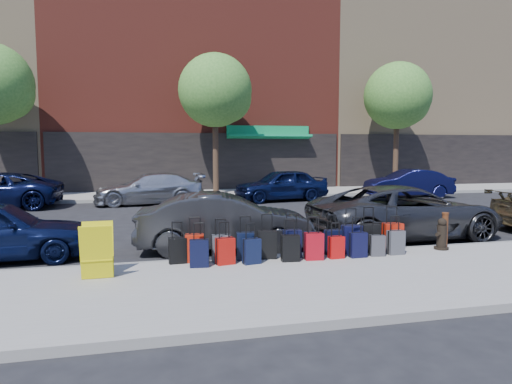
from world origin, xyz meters
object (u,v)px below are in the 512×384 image
object	(u,v)px
tree_center	(218,93)
car_near_2	(405,212)
fire_hydrant	(442,235)
suitcase_front_5	(292,243)
car_far_3	(408,184)
bollard	(445,230)
car_far_2	(281,185)
car_near_1	(225,222)
display_rack	(97,251)
tree_right	(400,98)
car_far_1	(150,189)

from	to	relation	value
tree_center	car_near_2	xyz separation A→B (m)	(3.42, -12.38, -4.65)
fire_hydrant	car_near_2	xyz separation A→B (m)	(0.26, 2.02, 0.26)
car_near_2	fire_hydrant	bearing A→B (deg)	169.66
suitcase_front_5	car_far_3	distance (m)	15.08
fire_hydrant	car_far_3	size ratio (longest dim) A/B	0.17
bollard	car_far_3	size ratio (longest dim) A/B	0.20
suitcase_front_5	car_far_2	xyz separation A→B (m)	(3.20, 11.57, 0.31)
tree_center	car_near_1	size ratio (longest dim) A/B	1.66
display_rack	car_far_2	distance (m)	14.21
car_near_1	car_far_2	world-z (taller)	car_far_2
tree_center	car_near_2	distance (m)	13.66
fire_hydrant	car_near_1	world-z (taller)	car_near_1
tree_right	display_rack	size ratio (longest dim) A/B	7.11
car_far_2	bollard	bearing A→B (deg)	-4.63
tree_center	car_far_2	xyz separation A→B (m)	(2.62, -2.75, -4.64)
display_rack	suitcase_front_5	bearing A→B (deg)	7.91
fire_hydrant	display_rack	xyz separation A→B (m)	(-7.78, -0.58, 0.16)
bollard	car_far_1	distance (m)	13.56
car_near_1	car_near_2	size ratio (longest dim) A/B	0.80
suitcase_front_5	car_far_2	size ratio (longest dim) A/B	0.22
fire_hydrant	car_near_2	distance (m)	2.05
bollard	car_near_2	world-z (taller)	car_near_2
tree_right	car_far_3	world-z (taller)	tree_right
suitcase_front_5	car_near_1	size ratio (longest dim) A/B	0.23
tree_right	bollard	world-z (taller)	tree_right
car_far_1	car_far_2	world-z (taller)	car_far_2
car_near_2	car_far_1	xyz separation A→B (m)	(-7.00, 9.73, -0.05)
car_near_1	car_near_2	xyz separation A→B (m)	(5.22, 0.27, 0.04)
tree_right	car_near_1	distance (m)	18.26
car_near_2	car_far_2	size ratio (longest dim) A/B	1.21
tree_right	car_far_1	bearing A→B (deg)	-169.32
suitcase_front_5	car_near_1	distance (m)	2.08
tree_right	car_far_2	distance (m)	9.55
suitcase_front_5	car_near_1	world-z (taller)	car_near_1
car_far_1	fire_hydrant	bearing A→B (deg)	27.77
tree_center	car_far_1	distance (m)	6.48
fire_hydrant	tree_center	bearing A→B (deg)	81.73
suitcase_front_5	display_rack	world-z (taller)	display_rack
car_near_2	car_far_3	xyz separation A→B (m)	(5.94, 9.40, -0.03)
suitcase_front_5	fire_hydrant	xyz separation A→B (m)	(3.74, -0.08, 0.04)
tree_right	car_far_2	bearing A→B (deg)	-160.79
tree_center	tree_right	bearing A→B (deg)	0.00
tree_right	car_far_2	xyz separation A→B (m)	(-7.88, -2.75, -4.64)
tree_right	car_near_1	xyz separation A→B (m)	(-12.30, -12.65, -4.69)
tree_right	car_far_3	xyz separation A→B (m)	(-1.14, -2.98, -4.68)
fire_hydrant	car_far_2	size ratio (longest dim) A/B	0.17
fire_hydrant	bollard	world-z (taller)	bollard
tree_right	car_far_2	world-z (taller)	tree_right
bollard	suitcase_front_5	bearing A→B (deg)	179.30
car_near_1	car_far_3	xyz separation A→B (m)	(11.16, 9.67, 0.01)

